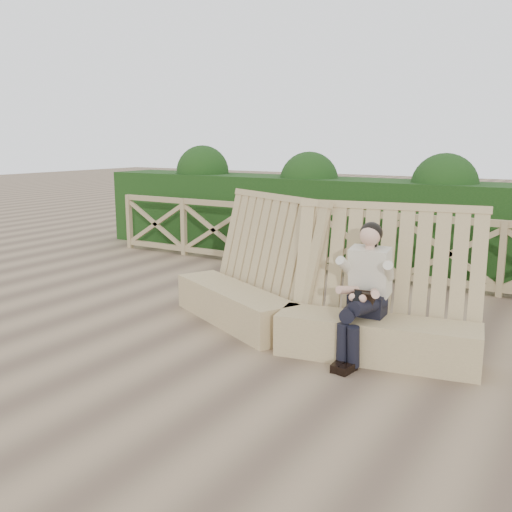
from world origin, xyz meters
The scene contains 5 objects.
ground centered at (0.00, 0.00, 0.00)m, with size 60.00×60.00×0.00m, color brown.
bench centered at (0.55, 0.51, 0.39)m, with size 3.95×1.56×1.57m.
woman centered at (1.35, 0.31, 0.74)m, with size 0.41×0.86×1.39m.
guardrail centered at (0.00, 3.50, 0.55)m, with size 10.10×0.09×1.10m.
hedge centered at (0.00, 4.70, 0.75)m, with size 12.00×1.20×1.50m, color black.
Camera 1 is at (3.36, -4.98, 2.20)m, focal length 40.00 mm.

